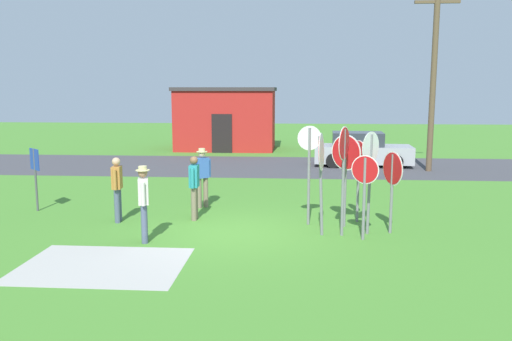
% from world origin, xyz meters
% --- Properties ---
extents(ground_plane, '(80.00, 80.00, 0.00)m').
position_xyz_m(ground_plane, '(0.00, 0.00, 0.00)').
color(ground_plane, '#47842D').
extents(street_asphalt, '(60.00, 6.40, 0.01)m').
position_xyz_m(street_asphalt, '(0.00, 10.89, 0.00)').
color(street_asphalt, '#424247').
rests_on(street_asphalt, ground).
extents(concrete_path, '(3.20, 2.40, 0.01)m').
position_xyz_m(concrete_path, '(-2.28, -2.52, 0.00)').
color(concrete_path, '#ADAAA3').
rests_on(concrete_path, ground).
extents(building_background, '(5.65, 3.74, 3.52)m').
position_xyz_m(building_background, '(-2.43, 17.37, 1.77)').
color(building_background, '#B2231E').
rests_on(building_background, ground).
extents(utility_pole, '(1.80, 0.24, 7.49)m').
position_xyz_m(utility_pole, '(7.14, 9.99, 3.92)').
color(utility_pole, brown).
rests_on(utility_pole, ground).
extents(parked_car_on_street, '(4.39, 2.19, 1.51)m').
position_xyz_m(parked_car_on_street, '(4.50, 11.39, 0.69)').
color(parked_car_on_street, '#A5A8AD').
rests_on(parked_car_on_street, ground).
extents(stop_sign_low_front, '(0.48, 0.59, 2.45)m').
position_xyz_m(stop_sign_low_front, '(3.23, 0.12, 1.67)').
color(stop_sign_low_front, slate).
rests_on(stop_sign_low_front, ground).
extents(stop_sign_center_cluster, '(0.58, 0.33, 1.96)m').
position_xyz_m(stop_sign_center_cluster, '(3.05, -0.38, 1.31)').
color(stop_sign_center_cluster, slate).
rests_on(stop_sign_center_cluster, ground).
extents(stop_sign_far_back, '(0.28, 0.64, 2.14)m').
position_xyz_m(stop_sign_far_back, '(3.11, 1.25, 1.44)').
color(stop_sign_far_back, slate).
rests_on(stop_sign_far_back, ground).
extents(stop_sign_rear_right, '(0.21, 0.88, 2.42)m').
position_xyz_m(stop_sign_rear_right, '(2.08, -0.06, 1.68)').
color(stop_sign_rear_right, slate).
rests_on(stop_sign_rear_right, ground).
extents(stop_sign_leaning_right, '(0.31, 0.74, 2.58)m').
position_xyz_m(stop_sign_leaning_right, '(2.60, -0.06, 1.78)').
color(stop_sign_leaning_right, slate).
rests_on(stop_sign_leaning_right, ground).
extents(stop_sign_rear_left, '(0.33, 0.76, 1.98)m').
position_xyz_m(stop_sign_rear_left, '(3.78, 0.23, 1.35)').
color(stop_sign_rear_left, slate).
rests_on(stop_sign_rear_left, ground).
extents(stop_sign_leaning_left, '(0.66, 0.61, 2.32)m').
position_xyz_m(stop_sign_leaning_left, '(2.73, 0.76, 1.61)').
color(stop_sign_leaning_left, slate).
rests_on(stop_sign_leaning_left, ground).
extents(stop_sign_tallest, '(0.60, 0.16, 2.52)m').
position_xyz_m(stop_sign_tallest, '(1.83, 0.88, 1.66)').
color(stop_sign_tallest, slate).
rests_on(stop_sign_tallest, ground).
extents(person_in_dark_shirt, '(0.22, 0.57, 1.69)m').
position_xyz_m(person_in_dark_shirt, '(-1.15, 1.17, 0.95)').
color(person_in_dark_shirt, '#7A6B56').
rests_on(person_in_dark_shirt, ground).
extents(person_in_blue, '(0.32, 0.55, 1.74)m').
position_xyz_m(person_in_blue, '(-1.89, -0.92, 0.98)').
color(person_in_blue, '#4C5670').
rests_on(person_in_blue, ground).
extents(person_holding_notes, '(0.46, 0.40, 1.74)m').
position_xyz_m(person_holding_notes, '(-1.19, 2.58, 0.98)').
color(person_holding_notes, '#7A6B56').
rests_on(person_holding_notes, ground).
extents(person_with_sunhat, '(0.26, 0.57, 1.69)m').
position_xyz_m(person_with_sunhat, '(-3.09, 0.80, 0.95)').
color(person_with_sunhat, '#4C5670').
rests_on(person_with_sunhat, ground).
extents(info_panel_leftmost, '(0.46, 0.42, 1.78)m').
position_xyz_m(info_panel_leftmost, '(-5.80, 1.82, 1.23)').
color(info_panel_leftmost, '#4C4C51').
rests_on(info_panel_leftmost, ground).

